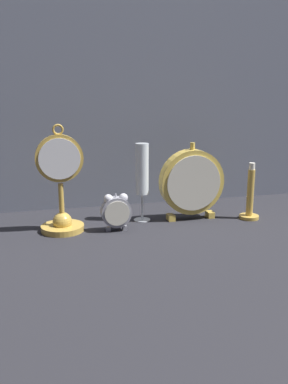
# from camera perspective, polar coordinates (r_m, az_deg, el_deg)

# --- Properties ---
(ground_plane) EXTENTS (4.00, 4.00, 0.00)m
(ground_plane) POSITION_cam_1_polar(r_m,az_deg,el_deg) (1.15, 1.00, -5.85)
(ground_plane) COLOR #232328
(fabric_backdrop_drape) EXTENTS (1.39, 0.01, 0.75)m
(fabric_backdrop_drape) POSITION_cam_1_polar(r_m,az_deg,el_deg) (1.40, -2.57, 13.30)
(fabric_backdrop_drape) COLOR slate
(fabric_backdrop_drape) RESTS_ON ground_plane
(pocket_watch_on_stand) EXTENTS (0.13, 0.12, 0.29)m
(pocket_watch_on_stand) POSITION_cam_1_polar(r_m,az_deg,el_deg) (1.18, -11.00, -0.26)
(pocket_watch_on_stand) COLOR gold
(pocket_watch_on_stand) RESTS_ON ground_plane
(alarm_clock_twin_bell) EXTENTS (0.08, 0.03, 0.10)m
(alarm_clock_twin_bell) POSITION_cam_1_polar(r_m,az_deg,el_deg) (1.17, -3.73, -2.48)
(alarm_clock_twin_bell) COLOR gray
(alarm_clock_twin_bell) RESTS_ON ground_plane
(mantel_clock_silver) EXTENTS (0.19, 0.04, 0.23)m
(mantel_clock_silver) POSITION_cam_1_polar(r_m,az_deg,el_deg) (1.27, 6.38, 1.29)
(mantel_clock_silver) COLOR gold
(mantel_clock_silver) RESTS_ON ground_plane
(champagne_flute) EXTENTS (0.05, 0.05, 0.23)m
(champagne_flute) POSITION_cam_1_polar(r_m,az_deg,el_deg) (1.24, -0.26, 2.38)
(champagne_flute) COLOR silver
(champagne_flute) RESTS_ON ground_plane
(brass_candlestick) EXTENTS (0.06, 0.06, 0.17)m
(brass_candlestick) POSITION_cam_1_polar(r_m,az_deg,el_deg) (1.31, 13.94, -0.98)
(brass_candlestick) COLOR gold
(brass_candlestick) RESTS_ON ground_plane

